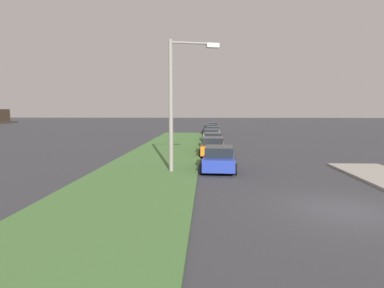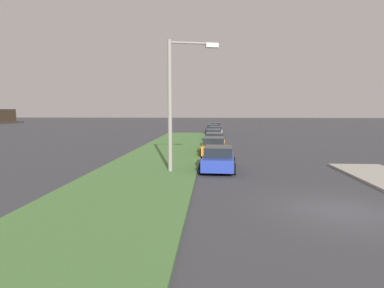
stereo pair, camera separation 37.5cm
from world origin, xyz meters
The scene contains 10 objects.
ground centered at (0.00, 0.00, 0.00)m, with size 300.00×300.00×0.00m, color #38383D.
grass_median centered at (10.00, 8.49, 0.06)m, with size 60.00×6.00×0.12m, color #477238.
parked_car_blue centered at (7.80, 4.26, 0.72)m, with size 4.38×2.18×1.47m.
parked_car_orange centered at (14.49, 4.51, 0.72)m, with size 4.35×2.11×1.47m.
parked_car_yellow centered at (19.77, 4.46, 0.72)m, with size 4.33×2.07×1.47m.
parked_car_white centered at (26.08, 4.50, 0.72)m, with size 4.33×2.07×1.47m.
parked_car_silver centered at (32.81, 4.22, 0.72)m, with size 4.35×2.11×1.47m.
parked_car_black centered at (38.84, 4.60, 0.72)m, with size 4.40×2.21×1.47m.
parked_car_red centered at (45.63, 4.09, 0.72)m, with size 4.32×2.05×1.47m.
streetlight centered at (6.94, 6.69, 4.39)m, with size 0.92×2.84×7.50m.
Camera 2 is at (-12.04, 4.62, 3.60)m, focal length 31.35 mm.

